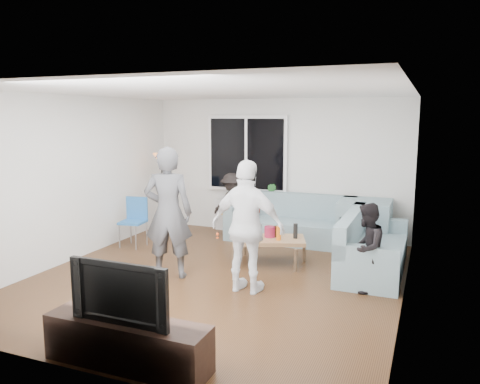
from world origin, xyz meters
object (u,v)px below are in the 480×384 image
at_px(coffee_table, 269,250).
at_px(sofa_right_section, 374,243).
at_px(spectator_right, 367,248).
at_px(side_chair, 133,223).
at_px(floor_lamp, 162,194).
at_px(tv_console, 127,343).
at_px(player_right, 248,227).
at_px(television, 125,290).
at_px(sofa_back_section, 290,219).
at_px(spectator_back, 232,204).
at_px(player_left, 168,213).

bearing_deg(coffee_table, sofa_right_section, 7.42).
xyz_separation_m(sofa_right_section, spectator_right, (0.00, -0.88, 0.16)).
bearing_deg(side_chair, floor_lamp, 82.18).
distance_m(coffee_table, spectator_right, 1.74).
distance_m(floor_lamp, tv_console, 5.00).
relative_size(coffee_table, tv_console, 0.69).
relative_size(coffee_table, side_chair, 1.28).
height_order(side_chair, tv_console, side_chair).
bearing_deg(floor_lamp, player_right, -40.56).
bearing_deg(television, side_chair, 123.95).
bearing_deg(side_chair, television, -63.87).
bearing_deg(sofa_back_section, spectator_back, 178.52).
bearing_deg(sofa_right_section, tv_console, 153.75).
bearing_deg(spectator_right, tv_console, -23.17).
distance_m(coffee_table, player_right, 1.43).
height_order(floor_lamp, spectator_back, floor_lamp).
height_order(sofa_right_section, television, television).
relative_size(player_right, spectator_back, 1.44).
distance_m(sofa_back_section, player_left, 2.76).
relative_size(sofa_back_section, spectator_right, 1.96).
distance_m(sofa_back_section, player_right, 2.67).
xyz_separation_m(player_left, spectator_back, (-0.10, 2.53, -0.33)).
bearing_deg(sofa_back_section, sofa_right_section, -35.69).
bearing_deg(player_left, sofa_back_section, -131.96).
bearing_deg(player_right, side_chair, -20.99).
distance_m(sofa_right_section, side_chair, 4.08).
relative_size(sofa_back_section, tv_console, 1.44).
height_order(floor_lamp, spectator_right, floor_lamp).
distance_m(floor_lamp, spectator_right, 4.41).
height_order(sofa_right_section, spectator_back, spectator_back).
relative_size(floor_lamp, tv_console, 0.97).
bearing_deg(player_right, coffee_table, -79.73).
height_order(player_left, player_right, player_left).
distance_m(coffee_table, television, 3.45).
bearing_deg(sofa_right_section, coffee_table, 97.42).
distance_m(sofa_back_section, floor_lamp, 2.51).
relative_size(side_chair, player_left, 0.46).
distance_m(sofa_back_section, tv_console, 4.78).
distance_m(floor_lamp, player_left, 2.55).
distance_m(floor_lamp, spectator_back, 1.36).
height_order(sofa_back_section, floor_lamp, floor_lamp).
relative_size(sofa_back_section, player_left, 1.23).
xyz_separation_m(coffee_table, spectator_back, (-1.22, 1.39, 0.40)).
bearing_deg(player_right, sofa_right_section, -129.93).
bearing_deg(floor_lamp, player_left, -56.84).
bearing_deg(television, player_left, 111.50).
bearing_deg(side_chair, coffee_table, -7.71).
bearing_deg(coffee_table, television, -93.73).
relative_size(coffee_table, player_left, 0.59).
bearing_deg(sofa_back_section, player_left, -113.01).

